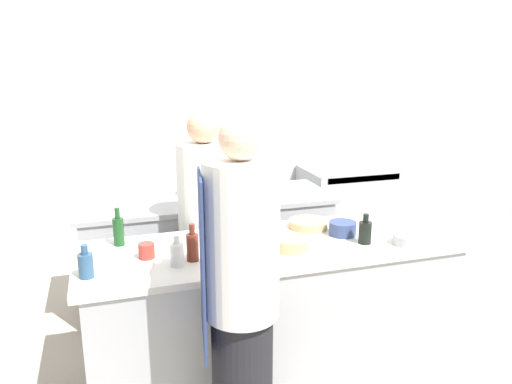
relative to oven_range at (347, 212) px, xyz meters
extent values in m
plane|color=#A89E8E|center=(-1.45, -1.75, -0.48)|extent=(16.00, 16.00, 0.00)
cube|color=silver|center=(-1.45, 0.38, 0.92)|extent=(8.00, 0.06, 2.80)
cube|color=#A8AAAF|center=(-1.45, -1.75, -0.03)|extent=(2.32, 0.79, 0.89)
cube|color=silver|center=(-1.45, -1.75, 0.43)|extent=(2.41, 0.82, 0.04)
cube|color=#A8AAAF|center=(-1.63, -0.57, -0.03)|extent=(2.05, 0.71, 0.89)
cube|color=#A8AAAF|center=(-1.63, -0.57, 0.43)|extent=(2.13, 0.74, 0.04)
cube|color=#A8AAAF|center=(0.00, 0.00, 0.00)|extent=(0.93, 0.66, 0.96)
cube|color=black|center=(0.00, -0.32, -0.22)|extent=(0.74, 0.01, 0.34)
cube|color=black|center=(0.00, -0.32, 0.44)|extent=(0.79, 0.01, 0.06)
cylinder|color=white|center=(-1.84, -2.39, 0.75)|extent=(0.37, 0.37, 0.78)
cube|color=navy|center=(-2.03, -2.37, 0.63)|extent=(0.07, 0.35, 0.89)
sphere|color=beige|center=(-1.84, -2.39, 1.24)|extent=(0.21, 0.21, 0.21)
cylinder|color=black|center=(-1.75, -1.10, -0.09)|extent=(0.34, 0.34, 0.79)
cylinder|color=white|center=(-1.75, -1.10, 0.66)|extent=(0.40, 0.40, 0.70)
cube|color=#2D2D33|center=(-1.55, -1.11, 0.56)|extent=(0.02, 0.38, 0.82)
sphere|color=tan|center=(-1.75, -1.10, 1.12)|extent=(0.23, 0.23, 0.23)
cylinder|color=black|center=(-0.89, -1.92, 0.52)|extent=(0.08, 0.08, 0.14)
cylinder|color=black|center=(-0.89, -1.92, 0.62)|extent=(0.04, 0.04, 0.05)
cylinder|color=#19471E|center=(-2.38, -1.48, 0.54)|extent=(0.07, 0.07, 0.18)
cylinder|color=#19471E|center=(-2.38, -1.48, 0.66)|extent=(0.03, 0.03, 0.07)
cylinder|color=silver|center=(-2.08, -1.92, 0.52)|extent=(0.08, 0.08, 0.13)
cylinder|color=silver|center=(-2.08, -1.92, 0.61)|extent=(0.03, 0.03, 0.05)
cylinder|color=#B2A84C|center=(-1.68, -1.48, 0.56)|extent=(0.08, 0.08, 0.23)
cylinder|color=#B2A84C|center=(-1.68, -1.48, 0.72)|extent=(0.04, 0.04, 0.09)
cylinder|color=#5B2319|center=(-1.98, -1.87, 0.53)|extent=(0.07, 0.07, 0.16)
cylinder|color=#5B2319|center=(-1.98, -1.87, 0.64)|extent=(0.03, 0.03, 0.06)
cylinder|color=#2D5175|center=(-2.57, -1.93, 0.52)|extent=(0.08, 0.08, 0.13)
cylinder|color=#2D5175|center=(-2.57, -1.93, 0.61)|extent=(0.04, 0.04, 0.05)
cylinder|color=tan|center=(-1.38, -1.87, 0.49)|extent=(0.23, 0.23, 0.07)
cylinder|color=#B7BABC|center=(-0.64, -2.01, 0.48)|extent=(0.20, 0.20, 0.07)
cylinder|color=navy|center=(-0.96, -1.73, 0.49)|extent=(0.18, 0.18, 0.09)
cylinder|color=tan|center=(-1.11, -1.53, 0.48)|extent=(0.27, 0.27, 0.05)
cylinder|color=#B2382D|center=(-2.24, -1.75, 0.49)|extent=(0.10, 0.10, 0.09)
cylinder|color=#A8AAAF|center=(-1.64, -0.48, 0.56)|extent=(0.30, 0.30, 0.22)
camera|label=1|loc=(-2.44, -4.55, 1.59)|focal=35.00mm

